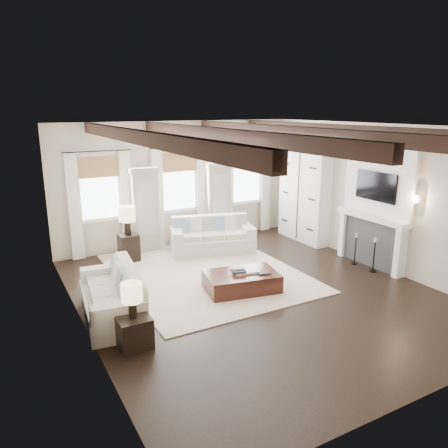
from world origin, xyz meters
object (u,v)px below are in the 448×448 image
sofa_back (212,238)px  ottoman (242,282)px  sofa_left (115,298)px  side_table_back (129,248)px  side_table_front (134,332)px

sofa_back → ottoman: bearing=-103.9°
sofa_left → sofa_back: bearing=37.1°
sofa_back → sofa_left: size_ratio=1.06×
ottoman → side_table_back: (-1.44, 2.77, 0.14)m
sofa_back → side_table_back: size_ratio=3.42×
sofa_back → side_table_back: 2.07m
sofa_left → ottoman: sofa_left is taller
sofa_back → ottoman: size_ratio=1.58×
sofa_back → ottoman: sofa_back is taller
ottoman → side_table_front: side_table_front is taller
sofa_back → sofa_left: bearing=-142.9°
ottoman → side_table_front: (-2.52, -1.01, 0.06)m
sofa_back → side_table_front: 4.67m
sofa_left → ottoman: size_ratio=1.48×
sofa_back → side_table_front: size_ratio=4.57×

